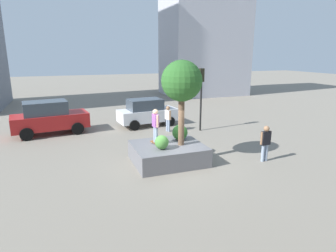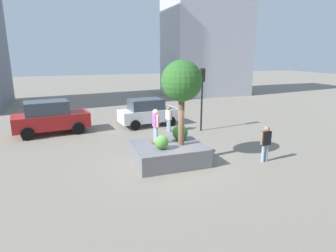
{
  "view_description": "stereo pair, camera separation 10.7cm",
  "coord_description": "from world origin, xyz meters",
  "px_view_note": "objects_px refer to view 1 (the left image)",
  "views": [
    {
      "loc": [
        -4.54,
        -11.77,
        4.98
      ],
      "look_at": [
        -0.19,
        0.22,
        1.75
      ],
      "focal_mm": 30.66,
      "sensor_mm": 36.0,
      "label": 1
    },
    {
      "loc": [
        -4.44,
        -11.81,
        4.98
      ],
      "look_at": [
        -0.19,
        0.22,
        1.75
      ],
      "focal_mm": 30.66,
      "sensor_mm": 36.0,
      "label": 2
    }
  ],
  "objects_px": {
    "planter_ledge": "(168,153)",
    "police_car": "(147,112)",
    "traffic_light_corner": "(201,88)",
    "passerby_with_bag": "(168,117)",
    "pedestrian_crossing": "(266,141)",
    "skateboarder": "(156,123)",
    "plaza_tree": "(182,82)",
    "sedan_parked": "(49,117)",
    "skateboard": "(156,143)"
  },
  "relations": [
    {
      "from": "plaza_tree",
      "to": "pedestrian_crossing",
      "type": "height_order",
      "value": "plaza_tree"
    },
    {
      "from": "plaza_tree",
      "to": "pedestrian_crossing",
      "type": "distance_m",
      "value": 4.84
    },
    {
      "from": "skateboard",
      "to": "passerby_with_bag",
      "type": "distance_m",
      "value": 5.45
    },
    {
      "from": "skateboarder",
      "to": "plaza_tree",
      "type": "bearing_deg",
      "value": -24.25
    },
    {
      "from": "sedan_parked",
      "to": "planter_ledge",
      "type": "bearing_deg",
      "value": -53.01
    },
    {
      "from": "skateboarder",
      "to": "passerby_with_bag",
      "type": "bearing_deg",
      "value": 64.02
    },
    {
      "from": "plaza_tree",
      "to": "pedestrian_crossing",
      "type": "bearing_deg",
      "value": -18.35
    },
    {
      "from": "skateboarder",
      "to": "traffic_light_corner",
      "type": "distance_m",
      "value": 6.35
    },
    {
      "from": "police_car",
      "to": "pedestrian_crossing",
      "type": "distance_m",
      "value": 9.23
    },
    {
      "from": "planter_ledge",
      "to": "traffic_light_corner",
      "type": "distance_m",
      "value": 6.57
    },
    {
      "from": "planter_ledge",
      "to": "sedan_parked",
      "type": "xyz_separation_m",
      "value": [
        -5.39,
        7.15,
        0.65
      ]
    },
    {
      "from": "police_car",
      "to": "skateboarder",
      "type": "bearing_deg",
      "value": -102.55
    },
    {
      "from": "planter_ledge",
      "to": "plaza_tree",
      "type": "bearing_deg",
      "value": -20.23
    },
    {
      "from": "sedan_parked",
      "to": "pedestrian_crossing",
      "type": "xyz_separation_m",
      "value": [
        9.73,
        -8.61,
        -0.07
      ]
    },
    {
      "from": "plaza_tree",
      "to": "passerby_with_bag",
      "type": "distance_m",
      "value": 6.21
    },
    {
      "from": "traffic_light_corner",
      "to": "skateboarder",
      "type": "bearing_deg",
      "value": -135.62
    },
    {
      "from": "skateboard",
      "to": "traffic_light_corner",
      "type": "distance_m",
      "value": 6.56
    },
    {
      "from": "traffic_light_corner",
      "to": "passerby_with_bag",
      "type": "bearing_deg",
      "value": 166.31
    },
    {
      "from": "police_car",
      "to": "traffic_light_corner",
      "type": "relative_size",
      "value": 1.05
    },
    {
      "from": "planter_ledge",
      "to": "police_car",
      "type": "height_order",
      "value": "police_car"
    },
    {
      "from": "plaza_tree",
      "to": "police_car",
      "type": "height_order",
      "value": "plaza_tree"
    },
    {
      "from": "planter_ledge",
      "to": "skateboard",
      "type": "distance_m",
      "value": 0.76
    },
    {
      "from": "traffic_light_corner",
      "to": "pedestrian_crossing",
      "type": "bearing_deg",
      "value": -86.54
    },
    {
      "from": "plaza_tree",
      "to": "skateboard",
      "type": "bearing_deg",
      "value": 155.75
    },
    {
      "from": "skateboard",
      "to": "skateboarder",
      "type": "height_order",
      "value": "skateboarder"
    },
    {
      "from": "passerby_with_bag",
      "to": "pedestrian_crossing",
      "type": "relative_size",
      "value": 0.97
    },
    {
      "from": "skateboarder",
      "to": "sedan_parked",
      "type": "bearing_deg",
      "value": 125.34
    },
    {
      "from": "planter_ledge",
      "to": "skateboarder",
      "type": "xyz_separation_m",
      "value": [
        -0.51,
        0.28,
        1.43
      ]
    },
    {
      "from": "skateboard",
      "to": "pedestrian_crossing",
      "type": "height_order",
      "value": "pedestrian_crossing"
    },
    {
      "from": "police_car",
      "to": "traffic_light_corner",
      "type": "distance_m",
      "value": 4.27
    },
    {
      "from": "skateboard",
      "to": "skateboarder",
      "type": "relative_size",
      "value": 0.51
    },
    {
      "from": "skateboarder",
      "to": "passerby_with_bag",
      "type": "height_order",
      "value": "skateboarder"
    },
    {
      "from": "sedan_parked",
      "to": "police_car",
      "type": "height_order",
      "value": "sedan_parked"
    },
    {
      "from": "pedestrian_crossing",
      "to": "police_car",
      "type": "bearing_deg",
      "value": 111.14
    },
    {
      "from": "plaza_tree",
      "to": "police_car",
      "type": "distance_m",
      "value": 7.88
    },
    {
      "from": "skateboarder",
      "to": "passerby_with_bag",
      "type": "relative_size",
      "value": 0.95
    },
    {
      "from": "plaza_tree",
      "to": "sedan_parked",
      "type": "xyz_separation_m",
      "value": [
        -5.96,
        7.36,
        -2.69
      ]
    },
    {
      "from": "sedan_parked",
      "to": "passerby_with_bag",
      "type": "relative_size",
      "value": 2.82
    },
    {
      "from": "sedan_parked",
      "to": "traffic_light_corner",
      "type": "height_order",
      "value": "traffic_light_corner"
    },
    {
      "from": "plaza_tree",
      "to": "traffic_light_corner",
      "type": "relative_size",
      "value": 0.95
    },
    {
      "from": "traffic_light_corner",
      "to": "passerby_with_bag",
      "type": "relative_size",
      "value": 2.41
    },
    {
      "from": "skateboard",
      "to": "police_car",
      "type": "relative_size",
      "value": 0.19
    },
    {
      "from": "police_car",
      "to": "plaza_tree",
      "type": "bearing_deg",
      "value": -93.47
    },
    {
      "from": "plaza_tree",
      "to": "police_car",
      "type": "xyz_separation_m",
      "value": [
        0.45,
        7.36,
        -2.79
      ]
    },
    {
      "from": "plaza_tree",
      "to": "skateboard",
      "type": "height_order",
      "value": "plaza_tree"
    },
    {
      "from": "planter_ledge",
      "to": "sedan_parked",
      "type": "relative_size",
      "value": 0.68
    },
    {
      "from": "skateboard",
      "to": "skateboarder",
      "type": "distance_m",
      "value": 0.94
    },
    {
      "from": "skateboarder",
      "to": "skateboard",
      "type": "bearing_deg",
      "value": 153.43
    },
    {
      "from": "pedestrian_crossing",
      "to": "traffic_light_corner",
      "type": "bearing_deg",
      "value": 93.46
    },
    {
      "from": "passerby_with_bag",
      "to": "police_car",
      "type": "bearing_deg",
      "value": 113.58
    }
  ]
}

